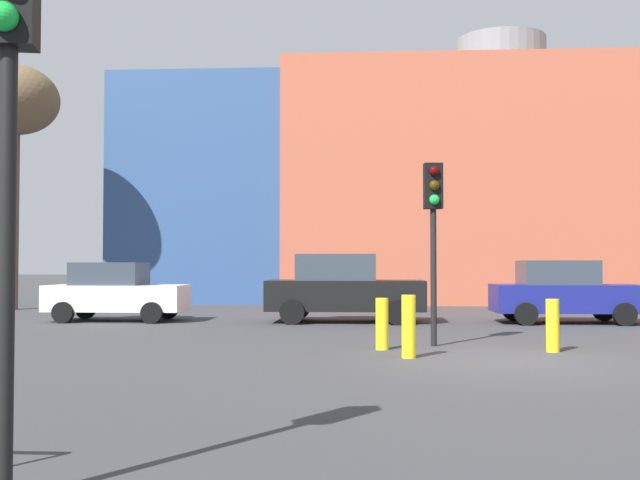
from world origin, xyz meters
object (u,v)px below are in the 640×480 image
(traffic_light_near_left, at_px, (8,69))
(parked_car_2, at_px, (564,292))
(bare_tree_0, at_px, (15,104))
(bollard_yellow_2, at_px, (382,324))
(parked_car_0, at_px, (115,292))
(traffic_light_island, at_px, (433,211))
(bollard_yellow_1, at_px, (409,326))
(bollard_yellow_0, at_px, (553,326))
(parked_car_1, at_px, (343,288))

(traffic_light_near_left, bearing_deg, parked_car_2, 143.20)
(parked_car_2, height_order, bare_tree_0, bare_tree_0)
(bare_tree_0, xyz_separation_m, bollard_yellow_2, (12.72, -11.66, -6.80))
(bollard_yellow_2, bearing_deg, parked_car_0, 137.75)
(traffic_light_near_left, relative_size, traffic_light_island, 1.11)
(traffic_light_island, bearing_deg, bollard_yellow_1, -22.55)
(bare_tree_0, distance_m, bollard_yellow_0, 20.90)
(parked_car_1, relative_size, bollard_yellow_1, 4.04)
(bollard_yellow_0, relative_size, bollard_yellow_2, 1.00)
(traffic_light_near_left, xyz_separation_m, bare_tree_0, (-9.97, 20.87, 4.35))
(bare_tree_0, bearing_deg, bollard_yellow_2, -42.52)
(bollard_yellow_1, bearing_deg, bollard_yellow_2, 109.44)
(traffic_light_near_left, distance_m, bollard_yellow_0, 11.04)
(traffic_light_near_left, height_order, bollard_yellow_2, traffic_light_near_left)
(parked_car_0, xyz_separation_m, parked_car_2, (12.43, -0.00, 0.03))
(bare_tree_0, height_order, bollard_yellow_1, bare_tree_0)
(bollard_yellow_1, relative_size, bollard_yellow_2, 1.11)
(parked_car_0, relative_size, bollard_yellow_1, 3.55)
(parked_car_2, relative_size, bollard_yellow_1, 3.66)
(parked_car_2, bearing_deg, bollard_yellow_2, -127.38)
(parked_car_0, bearing_deg, traffic_light_near_left, -73.87)
(bare_tree_0, bearing_deg, parked_car_1, -22.96)
(bollard_yellow_0, bearing_deg, traffic_light_island, 157.91)
(parked_car_0, relative_size, bare_tree_0, 0.44)
(parked_car_2, bearing_deg, bollard_yellow_0, -106.22)
(parked_car_1, bearing_deg, traffic_light_near_left, -96.59)
(parked_car_0, distance_m, bollard_yellow_1, 11.06)
(traffic_light_near_left, xyz_separation_m, bollard_yellow_0, (5.85, 9.03, -2.45))
(parked_car_0, relative_size, bollard_yellow_0, 3.95)
(parked_car_1, xyz_separation_m, traffic_light_island, (1.94, -5.99, 1.71))
(traffic_light_island, distance_m, bollard_yellow_0, 3.11)
(parked_car_2, xyz_separation_m, bollard_yellow_2, (-5.09, -6.66, -0.36))
(traffic_light_near_left, bearing_deg, parked_car_1, 162.90)
(parked_car_0, height_order, traffic_light_island, traffic_light_island)
(parked_car_0, relative_size, parked_car_2, 0.97)
(bollard_yellow_2, bearing_deg, traffic_light_near_left, -106.63)
(parked_car_2, bearing_deg, bollard_yellow_1, -120.67)
(parked_car_0, relative_size, traffic_light_near_left, 0.96)
(parked_car_0, relative_size, bollard_yellow_2, 3.94)
(parked_car_2, distance_m, traffic_light_near_left, 17.82)
(parked_car_1, bearing_deg, bollard_yellow_2, -82.18)
(traffic_light_near_left, distance_m, traffic_light_island, 10.57)
(parked_car_0, xyz_separation_m, bare_tree_0, (-5.38, 5.00, 6.46))
(parked_car_1, distance_m, bollard_yellow_1, 7.99)
(traffic_light_near_left, height_order, bollard_yellow_0, traffic_light_near_left)
(parked_car_1, bearing_deg, bollard_yellow_0, -59.55)
(traffic_light_island, height_order, bollard_yellow_0, traffic_light_island)
(parked_car_1, distance_m, traffic_light_near_left, 16.10)
(parked_car_0, bearing_deg, traffic_light_island, -35.62)
(traffic_light_island, bearing_deg, parked_car_0, -130.33)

